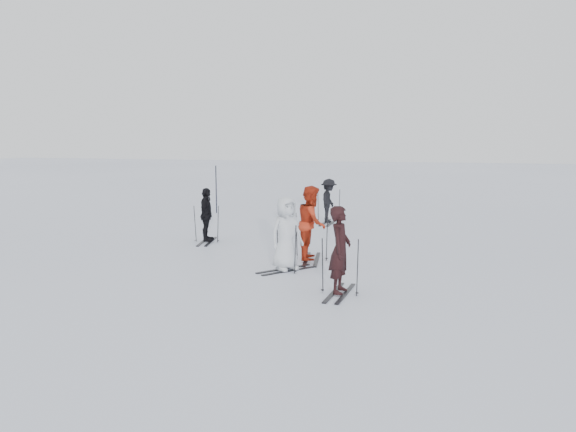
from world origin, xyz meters
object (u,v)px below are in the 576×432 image
object	(u,v)px
skier_near_dark	(340,251)
skier_grey	(286,234)
skier_uphill_far	(329,201)
skier_red	(312,224)
skier_uphill_left	(206,216)
piste_marker	(216,189)

from	to	relation	value
skier_near_dark	skier_grey	xyz separation A→B (m)	(-1.57, 1.62, -0.01)
skier_near_dark	skier_uphill_far	distance (m)	9.37
skier_red	skier_uphill_left	bearing A→B (deg)	56.92
skier_near_dark	skier_red	xyz separation A→B (m)	(-1.26, 2.89, 0.07)
skier_uphill_left	skier_near_dark	bearing A→B (deg)	-144.32
skier_uphill_left	piste_marker	bearing A→B (deg)	8.72
skier_near_dark	skier_uphill_far	bearing A→B (deg)	15.66
skier_red	skier_grey	bearing A→B (deg)	156.82
skier_grey	skier_uphill_left	xyz separation A→B (m)	(-3.28, 2.84, -0.06)
skier_uphill_far	piste_marker	world-z (taller)	piste_marker
skier_red	skier_uphill_far	xyz separation A→B (m)	(-0.85, 6.24, -0.14)
skier_uphill_left	piste_marker	distance (m)	6.59
skier_grey	skier_uphill_left	size ratio (longest dim) A/B	1.08
skier_grey	skier_uphill_far	bearing A→B (deg)	42.55
skier_uphill_far	skier_red	bearing A→B (deg)	-171.71
skier_near_dark	piste_marker	xyz separation A→B (m)	(-7.16, 10.63, 0.11)
skier_uphill_left	piste_marker	xyz separation A→B (m)	(-2.30, 6.17, 0.18)
skier_red	skier_uphill_far	world-z (taller)	skier_red
skier_red	skier_grey	world-z (taller)	skier_red
skier_red	skier_uphill_left	size ratio (longest dim) A/B	1.18
skier_red	piste_marker	world-z (taller)	piste_marker
skier_near_dark	skier_grey	world-z (taller)	skier_near_dark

